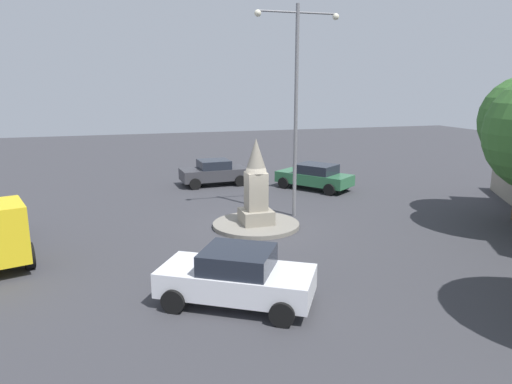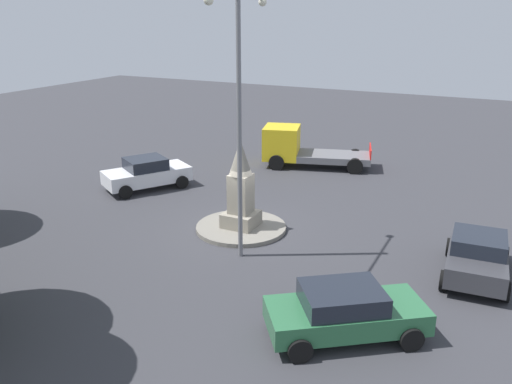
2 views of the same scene
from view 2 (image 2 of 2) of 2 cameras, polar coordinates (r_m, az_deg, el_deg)
name	(u,v)px [view 2 (image 2 of 2)]	position (r m, az deg, el deg)	size (l,w,h in m)	color
ground_plane	(241,229)	(21.21, -1.61, -4.04)	(80.00, 80.00, 0.00)	#38383D
traffic_island	(241,227)	(21.17, -1.61, -3.84)	(3.59, 3.59, 0.17)	gray
monument	(241,188)	(20.59, -1.65, 0.39)	(1.26, 1.26, 3.51)	gray
streetlamp	(239,104)	(17.38, -1.84, 9.42)	(3.71, 0.28, 8.99)	slate
car_green_waiting	(345,311)	(14.52, 9.55, -12.53)	(3.88, 4.41, 1.44)	#2D6B42
car_white_parked_right	(147,173)	(26.36, -11.67, 2.01)	(4.41, 3.65, 1.54)	silver
car_dark_grey_parked_left	(477,255)	(18.72, 22.68, -6.29)	(3.91, 2.19, 1.48)	#38383D
truck_yellow_far_side	(299,148)	(29.70, 4.62, 4.78)	(3.67, 6.21, 2.21)	yellow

